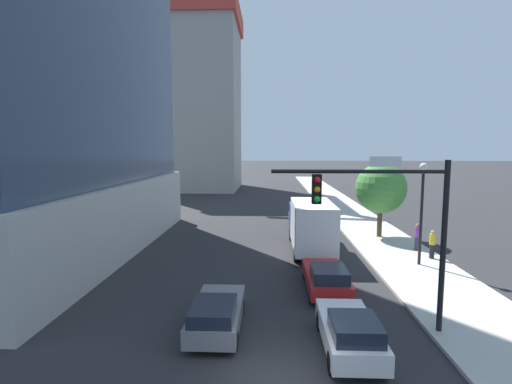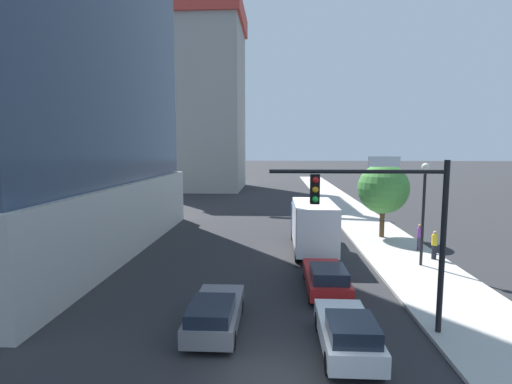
{
  "view_description": "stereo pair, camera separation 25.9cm",
  "coord_description": "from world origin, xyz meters",
  "px_view_note": "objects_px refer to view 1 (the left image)",
  "views": [
    {
      "loc": [
        -0.41,
        -10.22,
        6.77
      ],
      "look_at": [
        -1.12,
        8.11,
        4.68
      ],
      "focal_mm": 26.98,
      "sensor_mm": 36.0,
      "label": 1
    },
    {
      "loc": [
        -0.15,
        -10.21,
        6.77
      ],
      "look_at": [
        -1.12,
        8.11,
        4.68
      ],
      "focal_mm": 26.98,
      "sensor_mm": 36.0,
      "label": 2
    }
  ],
  "objects_px": {
    "street_tree": "(381,188)",
    "street_lamp": "(422,199)",
    "traffic_light_pole": "(387,211)",
    "car_gray": "(217,313)",
    "car_red": "(326,277)",
    "box_truck": "(311,224)",
    "car_silver": "(301,218)",
    "pedestrian_purple_shirt": "(417,236)",
    "pedestrian_yellow_shirt": "(432,244)",
    "car_white": "(350,332)",
    "construction_building": "(194,91)"
  },
  "relations": [
    {
      "from": "street_tree",
      "to": "street_lamp",
      "type": "bearing_deg",
      "value": -87.42
    },
    {
      "from": "traffic_light_pole",
      "to": "street_tree",
      "type": "height_order",
      "value": "traffic_light_pole"
    },
    {
      "from": "car_gray",
      "to": "car_red",
      "type": "height_order",
      "value": "car_red"
    },
    {
      "from": "box_truck",
      "to": "street_tree",
      "type": "bearing_deg",
      "value": 35.4
    },
    {
      "from": "traffic_light_pole",
      "to": "car_gray",
      "type": "height_order",
      "value": "traffic_light_pole"
    },
    {
      "from": "car_silver",
      "to": "car_red",
      "type": "xyz_separation_m",
      "value": [
        0.0,
        -15.67,
        0.05
      ]
    },
    {
      "from": "pedestrian_purple_shirt",
      "to": "pedestrian_yellow_shirt",
      "type": "relative_size",
      "value": 1.01
    },
    {
      "from": "street_lamp",
      "to": "pedestrian_yellow_shirt",
      "type": "height_order",
      "value": "street_lamp"
    },
    {
      "from": "car_silver",
      "to": "pedestrian_yellow_shirt",
      "type": "xyz_separation_m",
      "value": [
        7.12,
        -10.27,
        0.36
      ]
    },
    {
      "from": "traffic_light_pole",
      "to": "car_white",
      "type": "bearing_deg",
      "value": -135.84
    },
    {
      "from": "street_tree",
      "to": "pedestrian_yellow_shirt",
      "type": "height_order",
      "value": "street_tree"
    },
    {
      "from": "street_tree",
      "to": "car_white",
      "type": "xyz_separation_m",
      "value": [
        -5.57,
        -16.64,
        -3.05
      ]
    },
    {
      "from": "traffic_light_pole",
      "to": "pedestrian_purple_shirt",
      "type": "height_order",
      "value": "traffic_light_pole"
    },
    {
      "from": "construction_building",
      "to": "car_white",
      "type": "xyz_separation_m",
      "value": [
        15.21,
        -51.74,
        -15.28
      ]
    },
    {
      "from": "car_white",
      "to": "box_truck",
      "type": "distance_m",
      "value": 12.73
    },
    {
      "from": "traffic_light_pole",
      "to": "box_truck",
      "type": "relative_size",
      "value": 0.8
    },
    {
      "from": "car_white",
      "to": "pedestrian_yellow_shirt",
      "type": "relative_size",
      "value": 2.39
    },
    {
      "from": "construction_building",
      "to": "box_truck",
      "type": "xyz_separation_m",
      "value": [
        15.21,
        -39.06,
        -14.16
      ]
    },
    {
      "from": "box_truck",
      "to": "car_red",
      "type": "bearing_deg",
      "value": -90.0
    },
    {
      "from": "street_lamp",
      "to": "pedestrian_purple_shirt",
      "type": "bearing_deg",
      "value": 71.65
    },
    {
      "from": "construction_building",
      "to": "traffic_light_pole",
      "type": "height_order",
      "value": "construction_building"
    },
    {
      "from": "pedestrian_purple_shirt",
      "to": "pedestrian_yellow_shirt",
      "type": "height_order",
      "value": "pedestrian_purple_shirt"
    },
    {
      "from": "car_white",
      "to": "pedestrian_yellow_shirt",
      "type": "xyz_separation_m",
      "value": [
        7.12,
        10.86,
        0.29
      ]
    },
    {
      "from": "car_gray",
      "to": "pedestrian_yellow_shirt",
      "type": "distance_m",
      "value": 15.11
    },
    {
      "from": "pedestrian_yellow_shirt",
      "to": "street_lamp",
      "type": "bearing_deg",
      "value": -134.3
    },
    {
      "from": "construction_building",
      "to": "pedestrian_yellow_shirt",
      "type": "relative_size",
      "value": 22.91
    },
    {
      "from": "car_red",
      "to": "pedestrian_yellow_shirt",
      "type": "xyz_separation_m",
      "value": [
        7.12,
        5.4,
        0.31
      ]
    },
    {
      "from": "street_lamp",
      "to": "street_tree",
      "type": "height_order",
      "value": "street_lamp"
    },
    {
      "from": "pedestrian_purple_shirt",
      "to": "car_gray",
      "type": "bearing_deg",
      "value": -135.24
    },
    {
      "from": "car_red",
      "to": "construction_building",
      "type": "bearing_deg",
      "value": 108.19
    },
    {
      "from": "car_white",
      "to": "car_red",
      "type": "distance_m",
      "value": 5.46
    },
    {
      "from": "construction_building",
      "to": "pedestrian_purple_shirt",
      "type": "relative_size",
      "value": 22.67
    },
    {
      "from": "construction_building",
      "to": "traffic_light_pole",
      "type": "bearing_deg",
      "value": -71.64
    },
    {
      "from": "car_gray",
      "to": "car_red",
      "type": "xyz_separation_m",
      "value": [
        4.62,
        4.11,
        0.01
      ]
    },
    {
      "from": "construction_building",
      "to": "street_tree",
      "type": "bearing_deg",
      "value": -59.37
    },
    {
      "from": "traffic_light_pole",
      "to": "car_silver",
      "type": "distance_m",
      "value": 20.12
    },
    {
      "from": "traffic_light_pole",
      "to": "car_silver",
      "type": "height_order",
      "value": "traffic_light_pole"
    },
    {
      "from": "car_silver",
      "to": "car_red",
      "type": "bearing_deg",
      "value": -90.0
    },
    {
      "from": "car_red",
      "to": "box_truck",
      "type": "relative_size",
      "value": 0.58
    },
    {
      "from": "car_gray",
      "to": "pedestrian_purple_shirt",
      "type": "relative_size",
      "value": 2.49
    },
    {
      "from": "construction_building",
      "to": "box_truck",
      "type": "relative_size",
      "value": 4.97
    },
    {
      "from": "street_lamp",
      "to": "pedestrian_yellow_shirt",
      "type": "xyz_separation_m",
      "value": [
        1.23,
        1.26,
        -2.92
      ]
    },
    {
      "from": "traffic_light_pole",
      "to": "pedestrian_yellow_shirt",
      "type": "xyz_separation_m",
      "value": [
        5.63,
        9.41,
        -3.52
      ]
    },
    {
      "from": "box_truck",
      "to": "pedestrian_purple_shirt",
      "type": "distance_m",
      "value": 7.01
    },
    {
      "from": "car_silver",
      "to": "car_red",
      "type": "distance_m",
      "value": 15.67
    },
    {
      "from": "traffic_light_pole",
      "to": "car_red",
      "type": "bearing_deg",
      "value": 110.34
    },
    {
      "from": "construction_building",
      "to": "street_tree",
      "type": "height_order",
      "value": "construction_building"
    },
    {
      "from": "street_lamp",
      "to": "car_silver",
      "type": "bearing_deg",
      "value": 117.05
    },
    {
      "from": "traffic_light_pole",
      "to": "street_tree",
      "type": "bearing_deg",
      "value": 74.96
    },
    {
      "from": "construction_building",
      "to": "pedestrian_yellow_shirt",
      "type": "bearing_deg",
      "value": -61.36
    }
  ]
}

